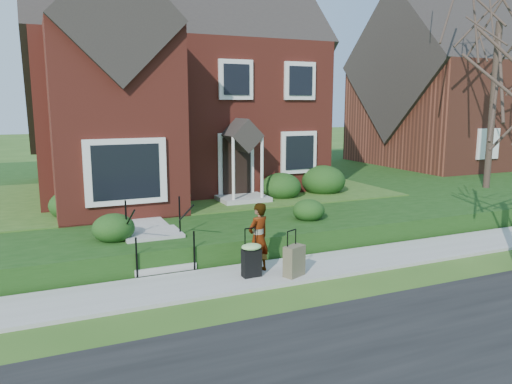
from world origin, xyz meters
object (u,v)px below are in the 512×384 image
front_steps (156,245)px  suitcase_black (251,258)px  woman (258,238)px  suitcase_olive (294,261)px

front_steps → suitcase_black: (1.66, -1.95, 0.03)m
woman → suitcase_olive: bearing=113.6°
front_steps → suitcase_olive: 3.42m
suitcase_olive → suitcase_black: bearing=134.9°
suitcase_black → woman: bearing=40.3°
front_steps → woman: (1.93, -1.71, 0.40)m
woman → suitcase_black: 0.52m
suitcase_black → front_steps: bearing=129.5°
front_steps → suitcase_black: 2.56m
front_steps → woman: size_ratio=1.27×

